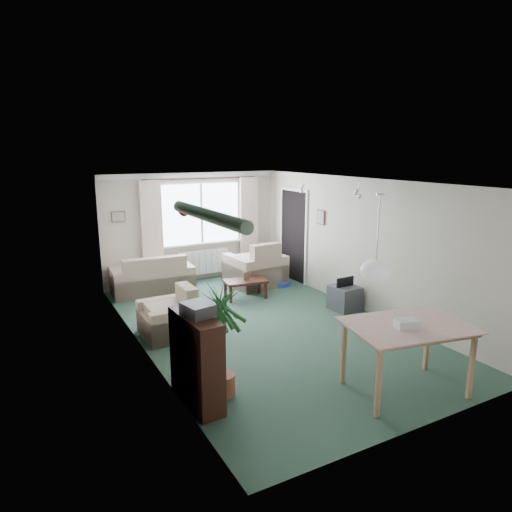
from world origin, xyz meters
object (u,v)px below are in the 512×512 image
armchair_corner (255,263)px  coffee_table (245,289)px  armchair_left (169,312)px  tv_cube (344,298)px  pet_bed (278,283)px  houseplant (223,340)px  sofa (152,273)px  bookshelf (196,360)px  dining_table (405,359)px

armchair_corner → coffee_table: 1.01m
armchair_left → tv_cube: 3.23m
pet_bed → houseplant: bearing=-129.3°
sofa → houseplant: bearing=88.5°
sofa → armchair_left: (-0.40, -2.33, -0.02)m
bookshelf → armchair_corner: bearing=49.9°
dining_table → tv_cube: size_ratio=2.71×
sofa → tv_cube: sofa is taller
bookshelf → pet_bed: size_ratio=2.07×
armchair_left → bookshelf: size_ratio=0.80×
bookshelf → tv_cube: bookshelf is taller
armchair_corner → dining_table: (-0.56, -4.85, -0.07)m
bookshelf → tv_cube: (3.54, 1.70, -0.31)m
houseplant → dining_table: 2.21m
armchair_corner → dining_table: armchair_corner is taller
armchair_corner → bookshelf: size_ratio=1.01×
sofa → bookshelf: bearing=84.2°
coffee_table → pet_bed: coffee_table is taller
dining_table → pet_bed: bearing=77.9°
houseplant → tv_cube: houseplant is taller
armchair_left → armchair_corner: bearing=125.6°
armchair_corner → houseplant: 4.65m
sofa → tv_cube: bearing=139.5°
armchair_corner → armchair_left: 3.13m
armchair_left → dining_table: 3.61m
bookshelf → houseplant: 0.38m
sofa → armchair_left: bearing=84.0°
tv_cube → armchair_corner: bearing=103.6°
sofa → armchair_corner: (2.13, -0.50, 0.08)m
bookshelf → armchair_left: bearing=76.9°
houseplant → armchair_left: bearing=90.1°
dining_table → tv_cube: dining_table is taller
sofa → bookshelf: size_ratio=1.50×
houseplant → pet_bed: 4.71m
bookshelf → dining_table: (2.32, -0.93, -0.12)m
bookshelf → tv_cube: size_ratio=2.18×
armchair_corner → tv_cube: 2.33m
sofa → bookshelf: (-0.74, -4.42, 0.13)m
dining_table → sofa: bearing=106.4°
armchair_left → dining_table: bearing=32.9°
bookshelf → pet_bed: 4.93m
sofa → coffee_table: sofa is taller
bookshelf → houseplant: size_ratio=0.77×
tv_cube → sofa: bearing=132.7°
sofa → armchair_corner: bearing=170.5°
sofa → tv_cube: 3.91m
armchair_corner → pet_bed: bearing=142.0°
armchair_left → coffee_table: (1.92, 1.09, -0.20)m
armchair_left → dining_table: size_ratio=0.64×
sofa → tv_cube: (2.80, -2.72, -0.18)m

